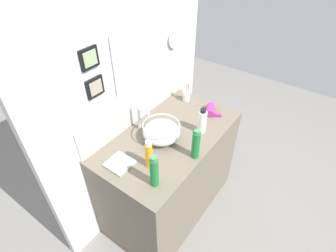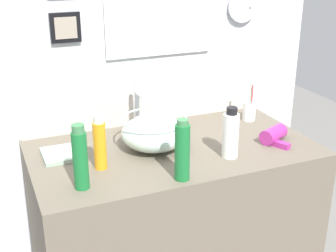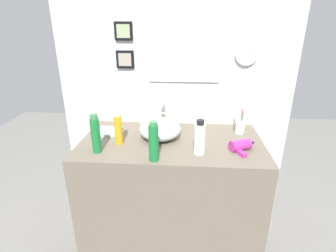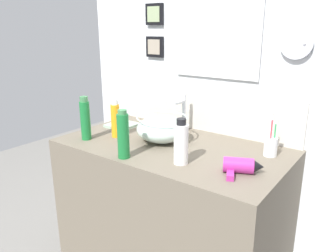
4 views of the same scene
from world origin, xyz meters
name	(u,v)px [view 4 (image 4 of 4)]	position (x,y,z in m)	size (l,w,h in m)	color
vanity_counter	(171,219)	(0.00, 0.00, 0.45)	(1.19, 0.66, 0.89)	#6B6051
back_panel	(207,79)	(0.00, 0.36, 1.20)	(1.73, 0.10, 2.39)	silver
glass_bowl_sink	(162,128)	(-0.08, 0.02, 0.96)	(0.27, 0.27, 0.14)	silver
faucet	(183,110)	(-0.08, 0.22, 1.02)	(0.02, 0.12, 0.23)	silver
hair_drier	(241,166)	(0.44, -0.11, 0.92)	(0.18, 0.18, 0.07)	#B22D8C
toothbrush_cup	(271,146)	(0.47, 0.16, 0.94)	(0.06, 0.06, 0.21)	white
spray_bottle	(181,143)	(0.17, -0.17, 0.99)	(0.06, 0.06, 0.21)	white
shampoo_bottle	(85,119)	(-0.43, -0.20, 1.01)	(0.05, 0.05, 0.24)	#197233
lotion_bottle	(123,135)	(-0.08, -0.27, 1.00)	(0.06, 0.06, 0.23)	#197233
soap_dispenser	(115,119)	(-0.33, -0.07, 0.99)	(0.05, 0.05, 0.21)	orange
hand_towel	(122,125)	(-0.45, 0.10, 0.90)	(0.16, 0.17, 0.02)	#99B29E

